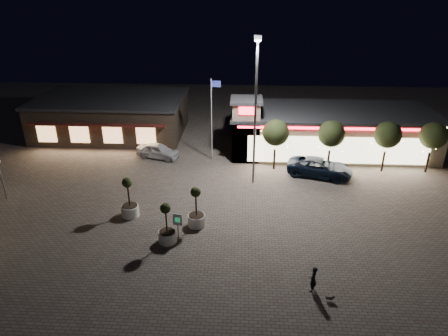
# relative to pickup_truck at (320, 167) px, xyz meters

# --- Properties ---
(ground) EXTENTS (90.00, 90.00, 0.00)m
(ground) POSITION_rel_pickup_truck_xyz_m (-8.03, -9.72, -0.81)
(ground) COLOR #665D52
(ground) RESTS_ON ground
(retail_building) EXTENTS (20.40, 8.40, 6.10)m
(retail_building) POSITION_rel_pickup_truck_xyz_m (1.48, 6.09, 1.40)
(retail_building) COLOR tan
(retail_building) RESTS_ON ground
(restaurant_building) EXTENTS (16.40, 11.00, 4.30)m
(restaurant_building) POSITION_rel_pickup_truck_xyz_m (-22.03, 10.25, 1.35)
(restaurant_building) COLOR #382D23
(restaurant_building) RESTS_ON ground
(floodlight_pole) EXTENTS (0.60, 0.40, 12.38)m
(floodlight_pole) POSITION_rel_pickup_truck_xyz_m (-6.03, -1.72, 6.21)
(floodlight_pole) COLOR gray
(floodlight_pole) RESTS_ON ground
(flagpole) EXTENTS (0.95, 0.10, 8.00)m
(flagpole) POSITION_rel_pickup_truck_xyz_m (-9.93, 3.28, 3.94)
(flagpole) COLOR white
(flagpole) RESTS_ON ground
(lamp_post_west) EXTENTS (0.36, 0.36, 3.48)m
(lamp_post_west) POSITION_rel_pickup_truck_xyz_m (-26.03, -5.72, 1.65)
(lamp_post_west) COLOR gray
(lamp_post_west) RESTS_ON ground
(string_tree_a) EXTENTS (2.42, 2.42, 4.79)m
(string_tree_a) POSITION_rel_pickup_truck_xyz_m (-4.03, 1.28, 2.75)
(string_tree_a) COLOR #332319
(string_tree_a) RESTS_ON ground
(string_tree_b) EXTENTS (2.42, 2.42, 4.79)m
(string_tree_b) POSITION_rel_pickup_truck_xyz_m (0.97, 1.28, 2.75)
(string_tree_b) COLOR #332319
(string_tree_b) RESTS_ON ground
(string_tree_c) EXTENTS (2.42, 2.42, 4.79)m
(string_tree_c) POSITION_rel_pickup_truck_xyz_m (5.97, 1.28, 2.75)
(string_tree_c) COLOR #332319
(string_tree_c) RESTS_ON ground
(string_tree_d) EXTENTS (2.42, 2.42, 4.79)m
(string_tree_d) POSITION_rel_pickup_truck_xyz_m (9.97, 1.28, 2.75)
(string_tree_d) COLOR #332319
(string_tree_d) RESTS_ON ground
(pickup_truck) EXTENTS (6.33, 4.22, 1.61)m
(pickup_truck) POSITION_rel_pickup_truck_xyz_m (0.00, 0.00, 0.00)
(pickup_truck) COLOR black
(pickup_truck) RESTS_ON ground
(white_sedan) EXTENTS (4.65, 2.86, 1.48)m
(white_sedan) POSITION_rel_pickup_truck_xyz_m (-15.42, 3.31, -0.07)
(white_sedan) COLOR silver
(white_sedan) RESTS_ON ground
(pedestrian) EXTENTS (0.60, 0.70, 1.61)m
(pedestrian) POSITION_rel_pickup_truck_xyz_m (-2.86, -15.18, -0.00)
(pedestrian) COLOR black
(pedestrian) RESTS_ON ground
(dog) EXTENTS (0.48, 0.17, 0.26)m
(dog) POSITION_rel_pickup_truck_xyz_m (-1.97, -15.96, -0.55)
(dog) COLOR #59514C
(dog) RESTS_ON ground
(planter_left) EXTENTS (1.29, 1.29, 3.18)m
(planter_left) POSITION_rel_pickup_truck_xyz_m (-15.28, -7.78, 0.17)
(planter_left) COLOR white
(planter_left) RESTS_ON ground
(planter_mid) EXTENTS (1.21, 1.21, 2.97)m
(planter_mid) POSITION_rel_pickup_truck_xyz_m (-11.91, -10.92, 0.11)
(planter_mid) COLOR white
(planter_mid) RESTS_ON ground
(planter_right) EXTENTS (1.26, 1.26, 3.10)m
(planter_right) POSITION_rel_pickup_truck_xyz_m (-10.18, -8.82, 0.15)
(planter_right) COLOR white
(planter_right) RESTS_ON ground
(valet_sign) EXTENTS (0.64, 0.20, 1.96)m
(valet_sign) POSITION_rel_pickup_truck_xyz_m (-11.23, -10.55, 0.56)
(valet_sign) COLOR gray
(valet_sign) RESTS_ON ground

